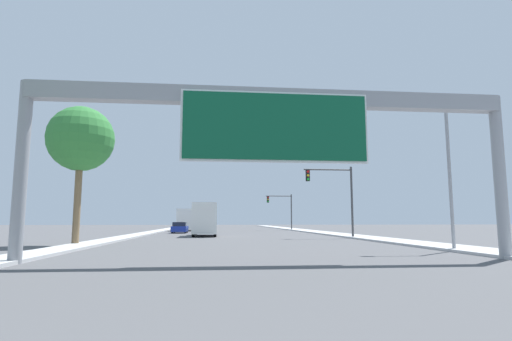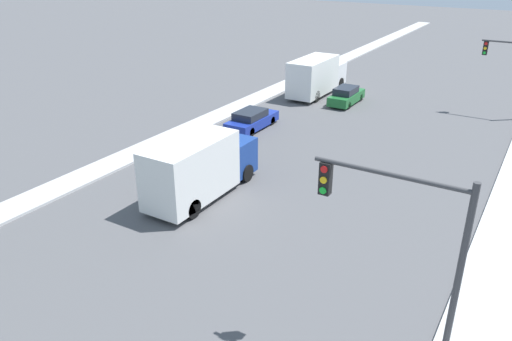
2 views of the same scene
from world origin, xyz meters
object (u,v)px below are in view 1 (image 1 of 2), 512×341
truck_box_primary (186,220)px  truck_box_secondary (205,220)px  palm_tree_background (81,140)px  street_lamp_right (442,158)px  car_far_left (180,228)px  traffic_light_mid_block (283,206)px  car_mid_center (208,226)px  sign_gantry (275,122)px  traffic_light_near_intersection (337,190)px

truck_box_primary → truck_box_secondary: 22.24m
palm_tree_background → street_lamp_right: palm_tree_background is taller
car_far_left → street_lamp_right: (16.97, -32.52, 4.39)m
car_far_left → truck_box_primary: truck_box_primary is taller
truck_box_secondary → traffic_light_mid_block: bearing=62.7°
car_mid_center → palm_tree_background: bearing=-102.9°
palm_tree_background → car_mid_center: bearing=77.1°
sign_gantry → car_mid_center: bearing=94.3°
sign_gantry → street_lamp_right: (9.97, 4.47, -0.65)m
truck_box_secondary → traffic_light_near_intersection: 14.02m
sign_gantry → car_far_left: bearing=100.7°
car_mid_center → palm_tree_background: 36.69m
car_mid_center → truck_box_primary: (-3.50, 1.45, 1.01)m
traffic_light_near_intersection → palm_tree_background: size_ratio=0.71×
street_lamp_right → truck_box_secondary: bearing=121.8°
palm_tree_background → truck_box_secondary: bearing=61.3°
traffic_light_near_intersection → truck_box_secondary: bearing=153.8°
car_far_left → traffic_light_near_intersection: (15.84, -16.89, 3.81)m
truck_box_primary → truck_box_secondary: bearing=-80.9°
sign_gantry → car_mid_center: (-3.50, 46.68, -5.01)m
palm_tree_background → street_lamp_right: (21.51, -6.98, -1.99)m
car_mid_center → car_far_left: bearing=-109.9°
car_mid_center → traffic_light_near_intersection: size_ratio=0.67×
street_lamp_right → car_far_left: bearing=117.6°
truck_box_secondary → traffic_light_mid_block: size_ratio=1.25×
sign_gantry → car_far_left: sign_gantry is taller
car_far_left → traffic_light_near_intersection: size_ratio=0.72×
sign_gantry → truck_box_primary: 48.79m
sign_gantry → street_lamp_right: bearing=24.2°
truck_box_secondary → car_mid_center: bearing=90.0°
truck_box_primary → street_lamp_right: (16.97, -43.65, 3.35)m
car_far_left → traffic_light_mid_block: traffic_light_mid_block is taller
sign_gantry → palm_tree_background: size_ratio=2.19×
car_far_left → truck_box_secondary: truck_box_secondary is taller
truck_box_primary → traffic_light_mid_block: 16.13m
truck_box_secondary → street_lamp_right: size_ratio=0.88×
car_far_left → street_lamp_right: bearing=-62.4°
sign_gantry → traffic_light_mid_block: size_ratio=3.41×
traffic_light_near_intersection → palm_tree_background: 22.29m
palm_tree_background → truck_box_primary: bearing=82.9°
car_mid_center → traffic_light_mid_block: 13.23m
truck_box_primary → sign_gantry: bearing=-81.7°
car_far_left → traffic_light_mid_block: (15.83, 13.11, 3.37)m
traffic_light_mid_block → palm_tree_background: (-20.38, -38.64, 3.01)m
traffic_light_mid_block → street_lamp_right: bearing=-88.6°
car_mid_center → sign_gantry: bearing=-85.7°
car_mid_center → street_lamp_right: size_ratio=0.52×
sign_gantry → traffic_light_near_intersection: 21.99m
traffic_light_near_intersection → street_lamp_right: size_ratio=0.78×
sign_gantry → truck_box_secondary: bearing=97.6°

